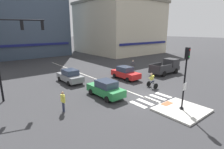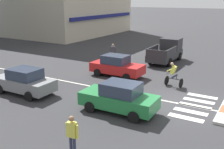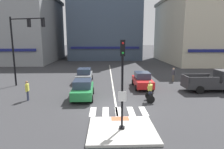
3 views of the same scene
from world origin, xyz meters
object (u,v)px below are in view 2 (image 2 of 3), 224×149
object	(u,v)px
pedestrian_waiting_far_side	(113,51)
car_green_westbound_near	(119,97)
car_red_eastbound_mid	(117,66)
pedestrian_at_curb_left	(72,133)
cyclist	(173,74)
car_grey_westbound_far	(24,81)
pickup_truck_charcoal_cross_right	(167,51)

from	to	relation	value
pedestrian_waiting_far_side	car_green_westbound_near	bearing A→B (deg)	-147.94
car_red_eastbound_mid	pedestrian_waiting_far_side	distance (m)	5.17
pedestrian_at_curb_left	pedestrian_waiting_far_side	bearing A→B (deg)	25.07
cyclist	pedestrian_waiting_far_side	xyz separation A→B (m)	(4.53, 7.44, 0.11)
car_red_eastbound_mid	car_grey_westbound_far	bearing A→B (deg)	154.59
car_green_westbound_near	car_grey_westbound_far	xyz separation A→B (m)	(-0.55, 6.55, 0.00)
pedestrian_at_curb_left	pedestrian_waiting_far_side	size ratio (longest dim) A/B	1.00
car_green_westbound_near	cyclist	xyz separation A→B (m)	(5.63, -1.07, 0.06)
cyclist	pedestrian_at_curb_left	size ratio (longest dim) A/B	1.01
pedestrian_at_curb_left	pedestrian_waiting_far_side	distance (m)	16.24
cyclist	pedestrian_waiting_far_side	distance (m)	8.71
car_grey_westbound_far	pickup_truck_charcoal_cross_right	bearing A→B (deg)	-19.31
car_green_westbound_near	cyclist	distance (m)	5.73
car_red_eastbound_mid	cyclist	distance (m)	4.58
car_red_eastbound_mid	pickup_truck_charcoal_cross_right	bearing A→B (deg)	-13.16
cyclist	pedestrian_waiting_far_side	bearing A→B (deg)	58.64
car_red_eastbound_mid	pedestrian_waiting_far_side	size ratio (longest dim) A/B	2.46
car_green_westbound_near	car_red_eastbound_mid	distance (m)	6.83
car_grey_westbound_far	pedestrian_waiting_far_side	distance (m)	10.72
cyclist	car_red_eastbound_mid	bearing A→B (deg)	87.10
cyclist	car_green_westbound_near	bearing A→B (deg)	169.21
car_grey_westbound_far	pedestrian_at_curb_left	distance (m)	8.11
car_green_westbound_near	pickup_truck_charcoal_cross_right	distance (m)	12.85
cyclist	pedestrian_waiting_far_side	size ratio (longest dim) A/B	1.01
car_green_westbound_near	pickup_truck_charcoal_cross_right	world-z (taller)	pickup_truck_charcoal_cross_right
car_green_westbound_near	pedestrian_waiting_far_side	distance (m)	11.99
car_red_eastbound_mid	cyclist	size ratio (longest dim) A/B	2.44
car_grey_westbound_far	pedestrian_waiting_far_side	world-z (taller)	pedestrian_waiting_far_side
pedestrian_waiting_far_side	pickup_truck_charcoal_cross_right	bearing A→B (deg)	-60.32
car_green_westbound_near	cyclist	bearing A→B (deg)	-10.79
car_grey_westbound_far	pickup_truck_charcoal_cross_right	world-z (taller)	pickup_truck_charcoal_cross_right
car_green_westbound_near	pickup_truck_charcoal_cross_right	xyz separation A→B (m)	(12.71, 1.90, 0.17)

